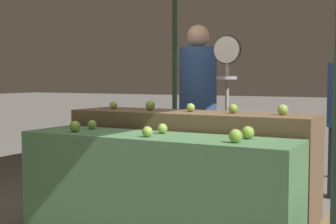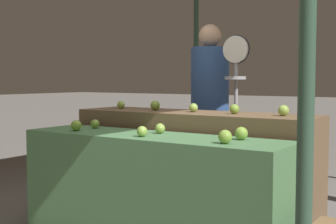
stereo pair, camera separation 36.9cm
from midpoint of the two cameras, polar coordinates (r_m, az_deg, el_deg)
display_counter_front at (r=3.49m, az=-4.69°, el=-9.58°), size 2.10×0.55×0.82m
display_counter_back at (r=3.99m, az=0.02°, el=-6.88°), size 2.10×0.55×0.96m
apple_front_0 at (r=3.73m, az=-14.09°, el=-1.73°), size 0.09×0.09×0.09m
apple_front_1 at (r=3.31m, az=-5.73°, el=-2.42°), size 0.08×0.08×0.08m
apple_front_2 at (r=3.00m, az=4.78°, el=-2.95°), size 0.09×0.09×0.09m
apple_front_3 at (r=3.90m, az=-11.95°, el=-1.53°), size 0.07×0.07×0.07m
apple_front_4 at (r=3.51m, az=-3.65°, el=-2.04°), size 0.08×0.08×0.08m
apple_front_5 at (r=3.21m, az=6.49°, el=-2.52°), size 0.09×0.09×0.09m
apple_back_0 at (r=4.34m, az=-9.09°, el=0.82°), size 0.07×0.07×0.07m
apple_back_1 at (r=4.12m, az=-4.75°, el=0.78°), size 0.08×0.08×0.08m
apple_back_2 at (r=3.92m, az=0.09°, el=0.55°), size 0.07×0.07×0.07m
apple_back_3 at (r=3.75m, az=5.18°, el=0.40°), size 0.08×0.08×0.08m
apple_back_4 at (r=3.63m, az=11.03°, el=0.27°), size 0.08×0.08×0.08m
produce_scale at (r=4.48m, az=4.85°, el=3.53°), size 0.27×0.20×1.65m
person_vendor_at_scale at (r=4.92m, az=1.53°, el=1.72°), size 0.54×0.54×1.80m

